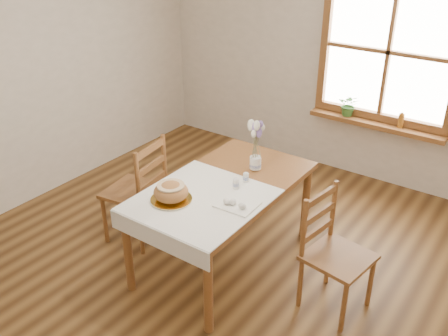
# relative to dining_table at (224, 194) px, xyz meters

# --- Properties ---
(ground) EXTENTS (5.00, 5.00, 0.00)m
(ground) POSITION_rel_dining_table_xyz_m (0.00, -0.30, -0.66)
(ground) COLOR brown
(ground) RESTS_ON ground
(room_walls) EXTENTS (4.60, 5.10, 2.65)m
(room_walls) POSITION_rel_dining_table_xyz_m (0.00, -0.30, 1.04)
(room_walls) COLOR silver
(room_walls) RESTS_ON ground
(window) EXTENTS (1.46, 0.08, 1.46)m
(window) POSITION_rel_dining_table_xyz_m (0.50, 2.17, 0.79)
(window) COLOR brown
(window) RESTS_ON ground
(window_sill) EXTENTS (1.46, 0.20, 0.05)m
(window_sill) POSITION_rel_dining_table_xyz_m (0.50, 2.10, 0.03)
(window_sill) COLOR brown
(window_sill) RESTS_ON ground
(dining_table) EXTENTS (0.90, 1.60, 0.75)m
(dining_table) POSITION_rel_dining_table_xyz_m (0.00, 0.00, 0.00)
(dining_table) COLOR brown
(dining_table) RESTS_ON ground
(table_linen) EXTENTS (0.91, 0.99, 0.01)m
(table_linen) POSITION_rel_dining_table_xyz_m (0.00, -0.30, 0.09)
(table_linen) COLOR white
(table_linen) RESTS_ON dining_table
(chair_left) EXTENTS (0.55, 0.53, 1.00)m
(chair_left) POSITION_rel_dining_table_xyz_m (-0.86, -0.18, -0.17)
(chair_left) COLOR brown
(chair_left) RESTS_ON ground
(chair_right) EXTENTS (0.52, 0.51, 0.94)m
(chair_right) POSITION_rel_dining_table_xyz_m (1.02, 0.02, -0.19)
(chair_right) COLOR brown
(chair_right) RESTS_ON ground
(bread_plate) EXTENTS (0.33, 0.33, 0.02)m
(bread_plate) POSITION_rel_dining_table_xyz_m (-0.17, -0.45, 0.10)
(bread_plate) COLOR silver
(bread_plate) RESTS_ON table_linen
(bread_loaf) EXTENTS (0.26, 0.26, 0.14)m
(bread_loaf) POSITION_rel_dining_table_xyz_m (-0.17, -0.45, 0.18)
(bread_loaf) COLOR #A8683B
(bread_loaf) RESTS_ON bread_plate
(egg_napkin) EXTENTS (0.30, 0.26, 0.01)m
(egg_napkin) POSITION_rel_dining_table_xyz_m (0.27, -0.21, 0.10)
(egg_napkin) COLOR white
(egg_napkin) RESTS_ON table_linen
(eggs) EXTENTS (0.23, 0.21, 0.05)m
(eggs) POSITION_rel_dining_table_xyz_m (0.27, -0.21, 0.13)
(eggs) COLOR silver
(eggs) RESTS_ON egg_napkin
(salt_shaker) EXTENTS (0.06, 0.06, 0.10)m
(salt_shaker) POSITION_rel_dining_table_xyz_m (0.13, -0.01, 0.14)
(salt_shaker) COLOR silver
(salt_shaker) RESTS_ON table_linen
(pepper_shaker) EXTENTS (0.06, 0.06, 0.09)m
(pepper_shaker) POSITION_rel_dining_table_xyz_m (0.13, 0.12, 0.14)
(pepper_shaker) COLOR silver
(pepper_shaker) RESTS_ON table_linen
(flower_vase) EXTENTS (0.11, 0.11, 0.11)m
(flower_vase) POSITION_rel_dining_table_xyz_m (0.06, 0.37, 0.14)
(flower_vase) COLOR silver
(flower_vase) RESTS_ON dining_table
(lavender_bouquet) EXTENTS (0.17, 0.17, 0.33)m
(lavender_bouquet) POSITION_rel_dining_table_xyz_m (0.06, 0.37, 0.36)
(lavender_bouquet) COLOR #72599D
(lavender_bouquet) RESTS_ON flower_vase
(potted_plant) EXTENTS (0.25, 0.27, 0.19)m
(potted_plant) POSITION_rel_dining_table_xyz_m (0.18, 2.10, 0.15)
(potted_plant) COLOR #366829
(potted_plant) RESTS_ON window_sill
(amber_bottle) EXTENTS (0.06, 0.06, 0.16)m
(amber_bottle) POSITION_rel_dining_table_xyz_m (0.75, 2.10, 0.13)
(amber_bottle) COLOR #965A1B
(amber_bottle) RESTS_ON window_sill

